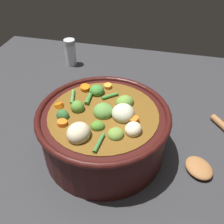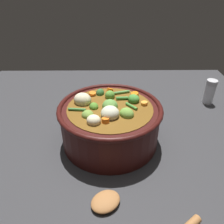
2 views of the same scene
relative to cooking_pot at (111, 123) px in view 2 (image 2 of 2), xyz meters
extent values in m
plane|color=#2D2D30|center=(0.00, 0.00, -0.06)|extent=(1.10, 1.10, 0.00)
cylinder|color=#38110F|center=(0.00, 0.00, -0.01)|extent=(0.28, 0.28, 0.11)
torus|color=#38110F|center=(0.00, 0.00, 0.05)|extent=(0.29, 0.29, 0.01)
cylinder|color=brown|center=(0.00, 0.00, 0.00)|extent=(0.24, 0.24, 0.11)
ellipsoid|color=olive|center=(0.04, 0.04, 0.05)|extent=(0.05, 0.05, 0.03)
ellipsoid|color=#438634|center=(-0.03, 0.07, 0.06)|extent=(0.05, 0.05, 0.03)
ellipsoid|color=#4E8429|center=(0.00, -0.04, 0.05)|extent=(0.03, 0.03, 0.02)
ellipsoid|color=#558D32|center=(-0.06, 0.00, 0.06)|extent=(0.04, 0.04, 0.03)
ellipsoid|color=#5E9141|center=(0.00, 0.00, 0.06)|extent=(0.06, 0.06, 0.04)
ellipsoid|color=#356631|center=(-0.08, -0.03, 0.05)|extent=(0.04, 0.03, 0.03)
ellipsoid|color=olive|center=(0.04, -0.06, 0.05)|extent=(0.04, 0.04, 0.03)
cylinder|color=orange|center=(-0.07, -0.05, 0.05)|extent=(0.03, 0.03, 0.01)
cylinder|color=orange|center=(-0.01, 0.10, 0.05)|extent=(0.02, 0.03, 0.01)
cylinder|color=orange|center=(-0.10, 0.00, 0.05)|extent=(0.03, 0.03, 0.02)
cylinder|color=orange|center=(-0.06, 0.07, 0.05)|extent=(0.03, 0.03, 0.02)
cylinder|color=orange|center=(0.07, -0.01, 0.05)|extent=(0.02, 0.02, 0.02)
ellipsoid|color=beige|center=(0.07, -0.04, 0.06)|extent=(0.04, 0.04, 0.03)
ellipsoid|color=beige|center=(-0.03, -0.08, 0.06)|extent=(0.06, 0.06, 0.04)
ellipsoid|color=beige|center=(0.04, 0.00, 0.06)|extent=(0.06, 0.06, 0.04)
cylinder|color=#397535|center=(0.02, -0.09, 0.05)|extent=(0.01, 0.05, 0.01)
cylinder|color=#3A7F32|center=(-0.04, 0.04, 0.06)|extent=(0.01, 0.04, 0.01)
cylinder|color=#408232|center=(0.00, 0.06, 0.05)|extent=(0.04, 0.03, 0.01)
cylinder|color=#4F8942|center=(-0.08, 0.04, 0.05)|extent=(0.02, 0.05, 0.01)
ellipsoid|color=#9A6437|center=(0.22, -0.01, -0.05)|extent=(0.08, 0.09, 0.02)
cylinder|color=silver|center=(-0.22, 0.37, -0.03)|extent=(0.04, 0.04, 0.08)
cylinder|color=#B7B7BC|center=(-0.22, 0.37, 0.02)|extent=(0.04, 0.04, 0.02)
camera|label=1|loc=(0.12, -0.41, 0.41)|focal=41.65mm
camera|label=2|loc=(0.52, 0.00, 0.37)|focal=36.04mm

